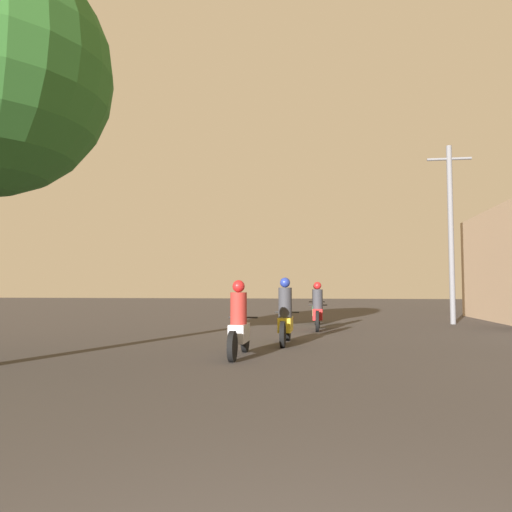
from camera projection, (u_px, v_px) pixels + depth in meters
name	position (u px, v px, depth m)	size (l,w,h in m)	color
motorcycle_silver	(239.00, 326.00, 9.70)	(0.60, 1.96, 1.49)	black
motorcycle_yellow	(285.00, 318.00, 11.89)	(0.60, 2.08, 1.58)	black
motorcycle_red	(318.00, 311.00, 15.81)	(0.60, 1.95, 1.53)	black
motorcycle_green	(317.00, 307.00, 18.66)	(0.60, 1.98, 1.52)	black
utility_pole_far	(451.00, 230.00, 18.55)	(1.60, 0.20, 6.67)	slate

